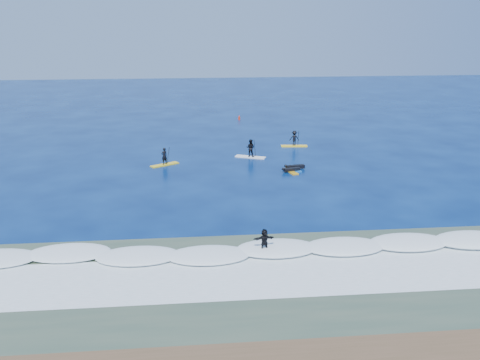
{
  "coord_description": "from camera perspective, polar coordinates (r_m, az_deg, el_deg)",
  "views": [
    {
      "loc": [
        -3.93,
        -38.37,
        13.27
      ],
      "look_at": [
        0.05,
        2.25,
        0.6
      ],
      "focal_mm": 40.0,
      "sensor_mm": 36.0,
      "label": 1
    }
  ],
  "objects": [
    {
      "name": "sup_paddler_left",
      "position": [
        49.53,
        -8.07,
        2.24
      ],
      "size": [
        2.64,
        2.0,
        1.89
      ],
      "rotation": [
        0.0,
        0.0,
        0.56
      ],
      "color": "yellow",
      "rests_on": "ground"
    },
    {
      "name": "sup_paddler_center",
      "position": [
        51.69,
        1.13,
        3.25
      ],
      "size": [
        3.01,
        1.86,
        2.08
      ],
      "rotation": [
        0.0,
        0.0,
        -0.41
      ],
      "color": "white",
      "rests_on": "ground"
    },
    {
      "name": "marker_buoy",
      "position": [
        70.66,
        -0.08,
        6.65
      ],
      "size": [
        0.27,
        0.27,
        0.65
      ],
      "rotation": [
        0.0,
        0.0,
        -0.16
      ],
      "color": "red",
      "rests_on": "ground"
    },
    {
      "name": "wave_surfer",
      "position": [
        30.88,
        2.61,
        -6.57
      ],
      "size": [
        2.03,
        0.81,
        1.43
      ],
      "rotation": [
        0.0,
        0.0,
        0.14
      ],
      "color": "white",
      "rests_on": "breaking_wave"
    },
    {
      "name": "prone_paddler_near",
      "position": [
        47.27,
        5.44,
        1.05
      ],
      "size": [
        1.71,
        2.23,
        0.45
      ],
      "rotation": [
        0.0,
        0.0,
        1.83
      ],
      "color": "gold",
      "rests_on": "ground"
    },
    {
      "name": "breaking_wave",
      "position": [
        31.57,
        2.1,
        -7.63
      ],
      "size": [
        40.0,
        6.0,
        0.3
      ],
      "primitive_type": "cube",
      "color": "white",
      "rests_on": "ground"
    },
    {
      "name": "shallow_water",
      "position": [
        28.03,
        3.2,
        -11.04
      ],
      "size": [
        90.0,
        13.0,
        0.01
      ],
      "primitive_type": "cube",
      "color": "#344737",
      "rests_on": "ground"
    },
    {
      "name": "sup_paddler_right",
      "position": [
        56.4,
        5.81,
        4.33
      ],
      "size": [
        2.79,
        0.92,
        1.92
      ],
      "rotation": [
        0.0,
        0.0,
        -0.09
      ],
      "color": "yellow",
      "rests_on": "ground"
    },
    {
      "name": "ground",
      "position": [
        40.79,
        0.24,
        -1.74
      ],
      "size": [
        160.0,
        160.0,
        0.0
      ],
      "primitive_type": "plane",
      "color": "#031643",
      "rests_on": "ground"
    },
    {
      "name": "whitewater",
      "position": [
        28.9,
        2.9,
        -10.11
      ],
      "size": [
        34.0,
        5.0,
        0.02
      ],
      "primitive_type": "cube",
      "color": "silver",
      "rests_on": "ground"
    },
    {
      "name": "prone_paddler_far",
      "position": [
        48.12,
        5.83,
        1.35
      ],
      "size": [
        1.89,
        2.43,
        0.5
      ],
      "rotation": [
        0.0,
        0.0,
        1.7
      ],
      "color": "#1862B5",
      "rests_on": "ground"
    }
  ]
}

